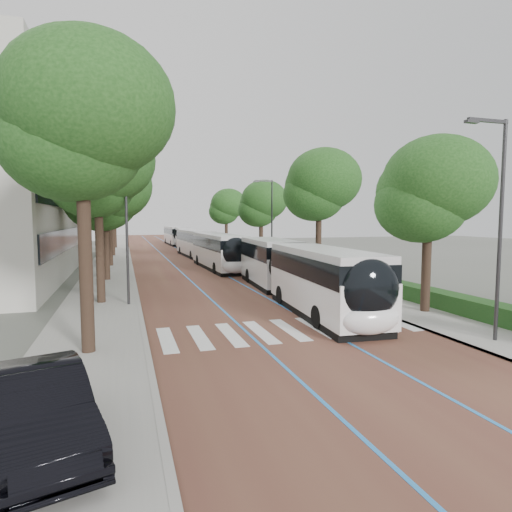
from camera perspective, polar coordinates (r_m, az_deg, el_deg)
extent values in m
plane|color=#51544C|center=(17.06, 5.09, -10.68)|extent=(160.00, 160.00, 0.00)
cube|color=#552E26|center=(55.73, -10.73, 0.18)|extent=(11.00, 140.00, 0.02)
cube|color=gray|center=(55.38, -18.46, 0.04)|extent=(4.00, 140.00, 0.12)
cube|color=gray|center=(57.06, -3.23, 0.42)|extent=(4.00, 140.00, 0.12)
cube|color=gray|center=(55.38, -16.49, 0.09)|extent=(0.20, 140.00, 0.14)
cube|color=gray|center=(56.63, -5.09, 0.38)|extent=(0.20, 140.00, 0.14)
cube|color=silver|center=(16.88, -11.81, -10.85)|extent=(0.55, 3.60, 0.01)
cube|color=silver|center=(17.04, -7.54, -10.64)|extent=(0.55, 3.60, 0.01)
cube|color=silver|center=(17.28, -3.39, -10.37)|extent=(0.55, 3.60, 0.01)
cube|color=silver|center=(17.61, 0.62, -10.07)|extent=(0.55, 3.60, 0.01)
cube|color=silver|center=(18.02, 4.46, -9.74)|extent=(0.55, 3.60, 0.01)
cube|color=silver|center=(18.51, 8.11, -9.38)|extent=(0.55, 3.60, 0.01)
cube|color=silver|center=(19.06, 11.55, -9.00)|extent=(0.55, 3.60, 0.01)
cube|color=silver|center=(19.68, 14.78, -8.62)|extent=(0.55, 3.60, 0.01)
cube|color=silver|center=(20.36, 17.79, -8.24)|extent=(0.55, 3.60, 0.01)
cube|color=#297ECF|center=(55.57, -12.37, 0.16)|extent=(0.12, 126.00, 0.01)
cube|color=#297ECF|center=(55.93, -9.10, 0.24)|extent=(0.12, 126.00, 0.01)
cube|color=black|center=(43.42, -22.78, 2.49)|extent=(0.12, 38.00, 1.60)
cube|color=black|center=(43.42, -22.93, 6.71)|extent=(0.12, 38.00, 1.60)
cube|color=black|center=(43.65, -23.07, 10.91)|extent=(0.12, 38.00, 1.60)
cube|color=black|center=(44.08, -23.21, 14.79)|extent=(0.12, 38.00, 1.60)
cube|color=#174418|center=(21.99, 27.75, -6.29)|extent=(1.20, 14.00, 0.80)
cylinder|color=#2F2F31|center=(17.88, 29.79, 2.79)|extent=(0.14, 0.14, 8.00)
cube|color=#2F2F31|center=(17.63, 28.52, 15.58)|extent=(1.70, 0.12, 0.12)
cube|color=#2F2F31|center=(17.13, 26.81, 15.70)|extent=(0.50, 0.20, 0.10)
cylinder|color=#2F2F31|center=(39.42, 2.13, 4.29)|extent=(0.14, 0.14, 8.00)
cube|color=#2F2F31|center=(39.31, 1.03, 9.98)|extent=(1.70, 0.12, 0.12)
cube|color=#2F2F31|center=(39.09, 0.04, 9.90)|extent=(0.50, 0.20, 0.10)
cylinder|color=#2F2F31|center=(23.19, -16.85, 3.59)|extent=(0.14, 0.14, 8.00)
cylinder|color=black|center=(15.35, -21.71, -2.47)|extent=(0.44, 0.44, 5.40)
ellipsoid|color=#184014|center=(15.53, -22.32, 15.81)|extent=(5.47, 5.47, 4.65)
cylinder|color=black|center=(24.31, -20.08, -0.24)|extent=(0.44, 0.44, 5.03)
ellipsoid|color=#184014|center=(24.34, -20.40, 10.55)|extent=(5.40, 5.40, 4.59)
cylinder|color=black|center=(33.29, -19.32, 0.71)|extent=(0.44, 0.44, 4.55)
ellipsoid|color=#184014|center=(33.26, -19.53, 7.84)|extent=(6.20, 6.20, 5.27)
cylinder|color=black|center=(43.25, -18.87, 2.02)|extent=(0.44, 0.44, 5.12)
ellipsoid|color=#184014|center=(43.28, -19.04, 8.19)|extent=(6.14, 6.14, 5.22)
cylinder|color=black|center=(55.24, -18.53, 2.43)|extent=(0.44, 0.44, 4.75)
ellipsoid|color=#184014|center=(55.24, -18.65, 6.90)|extent=(5.27, 5.27, 4.48)
cylinder|color=black|center=(70.23, -18.27, 2.83)|extent=(0.44, 0.44, 4.51)
ellipsoid|color=#184014|center=(70.22, -18.36, 6.17)|extent=(6.17, 6.17, 5.24)
cylinder|color=black|center=(22.30, 21.73, -1.93)|extent=(0.44, 0.44, 4.10)
ellipsoid|color=#184014|center=(22.18, 22.04, 7.68)|extent=(5.10, 5.10, 4.33)
cylinder|color=black|center=(32.43, 8.32, 1.13)|extent=(0.44, 0.44, 4.89)
ellipsoid|color=#184014|center=(32.44, 8.42, 8.99)|extent=(5.48, 5.48, 4.66)
cylinder|color=black|center=(45.46, 0.68, 1.87)|extent=(0.44, 0.44, 4.25)
ellipsoid|color=#184014|center=(45.41, 0.68, 6.75)|extent=(4.91, 4.91, 4.18)
cylinder|color=black|center=(60.86, -3.97, 2.69)|extent=(0.44, 0.44, 4.34)
ellipsoid|color=#184014|center=(60.83, -3.99, 6.41)|extent=(5.01, 5.01, 4.26)
cylinder|color=black|center=(25.28, 4.49, -1.44)|extent=(2.35, 1.05, 2.30)
cube|color=white|center=(20.58, 8.90, -4.41)|extent=(3.11, 9.50, 1.82)
cube|color=black|center=(20.43, 8.95, -1.25)|extent=(3.14, 9.32, 0.97)
cube|color=silver|center=(20.37, 8.97, 0.54)|extent=(3.05, 9.31, 0.31)
cube|color=black|center=(20.78, 8.86, -7.37)|extent=(3.04, 9.13, 0.35)
cube|color=white|center=(29.45, 1.89, -1.52)|extent=(3.00, 7.89, 1.82)
cube|color=black|center=(29.35, 1.90, 0.69)|extent=(3.03, 7.74, 0.97)
cube|color=silver|center=(29.30, 1.90, 1.94)|extent=(2.94, 7.73, 0.31)
cube|color=black|center=(29.60, 1.89, -3.61)|extent=(2.93, 7.58, 0.35)
ellipsoid|color=black|center=(16.42, 14.97, -4.29)|extent=(2.42, 1.25, 2.28)
ellipsoid|color=white|center=(16.60, 14.97, -8.20)|extent=(2.41, 1.15, 1.14)
cylinder|color=black|center=(18.24, 8.30, -8.06)|extent=(0.37, 1.02, 1.00)
cylinder|color=black|center=(19.17, 14.64, -7.53)|extent=(0.37, 1.02, 1.00)
cylinder|color=black|center=(30.89, -0.96, -2.64)|extent=(0.37, 1.02, 1.00)
cylinder|color=black|center=(31.45, 3.07, -2.51)|extent=(0.37, 1.02, 1.00)
cylinder|color=black|center=(23.19, 3.37, -5.20)|extent=(0.37, 1.02, 1.00)
cylinder|color=black|center=(23.94, 8.58, -4.93)|extent=(0.37, 1.02, 1.00)
cube|color=white|center=(39.40, -5.04, 0.11)|extent=(2.82, 12.06, 1.82)
cube|color=black|center=(39.31, -5.05, 1.77)|extent=(2.85, 11.82, 0.97)
cube|color=silver|center=(39.28, -5.05, 2.70)|extent=(2.76, 11.82, 0.31)
cube|color=black|center=(39.50, -5.02, -1.46)|extent=(2.75, 11.58, 0.35)
ellipsoid|color=black|center=(33.70, -2.68, 0.57)|extent=(2.38, 1.16, 2.28)
ellipsoid|color=white|center=(33.76, -2.65, -1.37)|extent=(2.38, 1.06, 1.14)
cylinder|color=black|center=(35.73, -5.41, -1.62)|extent=(0.33, 1.01, 1.00)
cylinder|color=black|center=(36.31, -1.94, -1.49)|extent=(0.33, 1.01, 1.00)
cylinder|color=black|center=(42.92, -7.70, -0.53)|extent=(0.33, 1.01, 1.00)
cylinder|color=black|center=(43.41, -4.77, -0.44)|extent=(0.33, 1.01, 1.00)
cube|color=white|center=(52.58, -8.13, 1.30)|extent=(2.98, 12.09, 1.82)
cube|color=black|center=(52.52, -8.14, 2.55)|extent=(3.01, 11.85, 0.97)
cube|color=silver|center=(52.50, -8.15, 3.25)|extent=(2.92, 11.85, 0.31)
cube|color=black|center=(52.66, -8.11, 0.12)|extent=(2.91, 11.61, 0.35)
ellipsoid|color=black|center=(46.82, -6.72, 1.78)|extent=(2.39, 1.19, 2.28)
ellipsoid|color=white|center=(46.85, -6.69, 0.39)|extent=(2.39, 1.09, 1.14)
cylinder|color=black|center=(48.89, -8.58, 0.13)|extent=(0.34, 1.01, 1.00)
cylinder|color=black|center=(49.37, -6.00, 0.20)|extent=(0.34, 1.01, 1.00)
cylinder|color=black|center=(56.16, -10.02, 0.73)|extent=(0.34, 1.01, 1.00)
cylinder|color=black|center=(56.57, -7.76, 0.79)|extent=(0.34, 1.01, 1.00)
cube|color=white|center=(65.06, -9.37, 1.99)|extent=(3.31, 12.14, 1.82)
cube|color=black|center=(65.01, -9.39, 2.99)|extent=(3.33, 11.90, 0.97)
cube|color=silver|center=(64.99, -9.40, 3.56)|extent=(3.24, 11.90, 0.31)
cube|color=black|center=(65.13, -9.36, 1.03)|extent=(3.22, 11.66, 0.35)
ellipsoid|color=black|center=(59.20, -8.98, 2.42)|extent=(2.42, 1.26, 2.28)
ellipsoid|color=white|center=(59.21, -8.97, 1.32)|extent=(2.41, 1.16, 1.14)
cylinder|color=black|center=(61.45, -10.18, 1.09)|extent=(0.37, 1.02, 1.00)
cylinder|color=black|center=(61.62, -8.08, 1.13)|extent=(0.37, 1.02, 1.00)
cylinder|color=black|center=(68.82, -10.53, 1.50)|extent=(0.37, 1.02, 1.00)
cylinder|color=black|center=(68.97, -8.65, 1.53)|extent=(0.37, 1.02, 1.00)
cube|color=white|center=(77.23, -10.74, 2.43)|extent=(2.79, 12.06, 1.82)
cube|color=black|center=(77.19, -10.76, 3.28)|extent=(2.83, 11.82, 0.97)
cube|color=silver|center=(77.18, -10.76, 3.75)|extent=(2.74, 11.82, 0.31)
cube|color=black|center=(77.29, -10.73, 1.63)|extent=(2.73, 11.58, 0.35)
ellipsoid|color=black|center=(71.42, -10.10, 2.83)|extent=(2.38, 1.16, 2.28)
ellipsoid|color=white|center=(71.42, -10.08, 1.92)|extent=(2.37, 1.06, 1.14)
cylinder|color=black|center=(73.56, -11.22, 1.71)|extent=(0.32, 1.01, 1.00)
cylinder|color=black|center=(73.88, -9.48, 1.75)|extent=(0.32, 1.01, 1.00)
cylinder|color=black|center=(80.89, -11.90, 1.98)|extent=(0.32, 1.01, 1.00)
cylinder|color=black|center=(81.19, -10.31, 2.02)|extent=(0.32, 1.01, 1.00)
imported|color=black|center=(9.81, -26.86, -17.67)|extent=(2.90, 5.07, 1.58)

